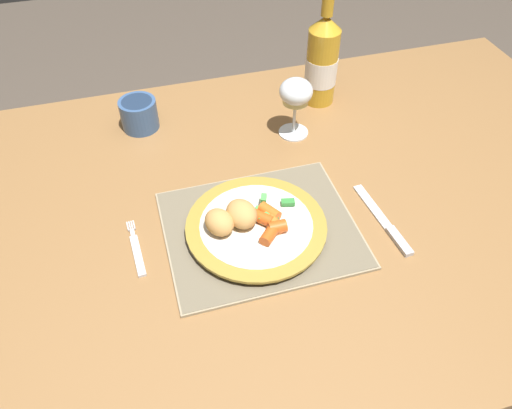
{
  "coord_description": "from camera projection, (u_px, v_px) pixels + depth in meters",
  "views": [
    {
      "loc": [
        -0.23,
        -0.66,
        1.44
      ],
      "look_at": [
        -0.05,
        -0.04,
        0.78
      ],
      "focal_mm": 35.0,
      "sensor_mm": 36.0,
      "label": 1
    }
  ],
  "objects": [
    {
      "name": "breaded_croquettes",
      "position": [
        232.0,
        217.0,
        0.89
      ],
      "size": [
        0.11,
        0.08,
        0.05
      ],
      "color": "tan",
      "rests_on": "dinner_plate"
    },
    {
      "name": "green_beans_pile",
      "position": [
        269.0,
        213.0,
        0.92
      ],
      "size": [
        0.09,
        0.06,
        0.02
      ],
      "color": "#338438",
      "rests_on": "dinner_plate"
    },
    {
      "name": "table_knife",
      "position": [
        387.0,
        225.0,
        0.94
      ],
      "size": [
        0.03,
        0.19,
        0.01
      ],
      "color": "silver",
      "rests_on": "dining_table"
    },
    {
      "name": "glazed_carrots",
      "position": [
        270.0,
        222.0,
        0.9
      ],
      "size": [
        0.06,
        0.1,
        0.02
      ],
      "color": "#CC5119",
      "rests_on": "dinner_plate"
    },
    {
      "name": "dining_table",
      "position": [
        276.0,
        226.0,
        1.04
      ],
      "size": [
        1.59,
        0.96,
        0.74
      ],
      "color": "olive",
      "rests_on": "ground"
    },
    {
      "name": "wine_glass",
      "position": [
        296.0,
        95.0,
        1.07
      ],
      "size": [
        0.07,
        0.07,
        0.14
      ],
      "color": "silver",
      "rests_on": "dining_table"
    },
    {
      "name": "fork",
      "position": [
        137.0,
        251.0,
        0.9
      ],
      "size": [
        0.02,
        0.14,
        0.01
      ],
      "color": "silver",
      "rests_on": "dining_table"
    },
    {
      "name": "bottle",
      "position": [
        322.0,
        61.0,
        1.16
      ],
      "size": [
        0.08,
        0.08,
        0.29
      ],
      "color": "gold",
      "rests_on": "dining_table"
    },
    {
      "name": "placemat",
      "position": [
        260.0,
        229.0,
        0.93
      ],
      "size": [
        0.35,
        0.29,
        0.01
      ],
      "color": "gray",
      "rests_on": "dining_table"
    },
    {
      "name": "ground_plane",
      "position": [
        270.0,
        372.0,
        1.52
      ],
      "size": [
        6.0,
        6.0,
        0.0
      ],
      "primitive_type": "plane",
      "color": "#4C4238"
    },
    {
      "name": "drinking_cup",
      "position": [
        139.0,
        113.0,
        1.14
      ],
      "size": [
        0.08,
        0.08,
        0.07
      ],
      "color": "#385684",
      "rests_on": "dining_table"
    },
    {
      "name": "dinner_plate",
      "position": [
        256.0,
        227.0,
        0.92
      ],
      "size": [
        0.26,
        0.26,
        0.02
      ],
      "color": "silver",
      "rests_on": "placemat"
    }
  ]
}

